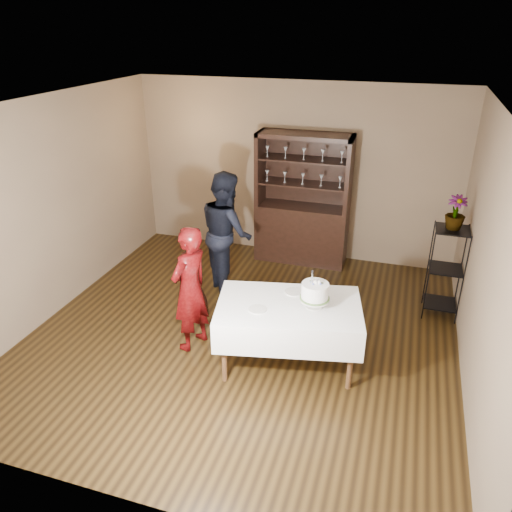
{
  "coord_description": "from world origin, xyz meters",
  "views": [
    {
      "loc": [
        1.67,
        -4.83,
        3.49
      ],
      "look_at": [
        0.13,
        0.1,
        1.02
      ],
      "focal_mm": 35.0,
      "sensor_mm": 36.0,
      "label": 1
    }
  ],
  "objects_px": {
    "cake_table": "(289,319)",
    "cake": "(315,292)",
    "man": "(226,232)",
    "china_hutch": "(302,220)",
    "plant_etagere": "(446,269)",
    "woman": "(190,289)",
    "potted_plant": "(456,213)"
  },
  "relations": [
    {
      "from": "china_hutch",
      "to": "cake_table",
      "type": "height_order",
      "value": "china_hutch"
    },
    {
      "from": "china_hutch",
      "to": "potted_plant",
      "type": "height_order",
      "value": "china_hutch"
    },
    {
      "from": "cake_table",
      "to": "cake",
      "type": "relative_size",
      "value": 3.84
    },
    {
      "from": "cake_table",
      "to": "potted_plant",
      "type": "bearing_deg",
      "value": 44.86
    },
    {
      "from": "cake_table",
      "to": "woman",
      "type": "height_order",
      "value": "woman"
    },
    {
      "from": "potted_plant",
      "to": "plant_etagere",
      "type": "bearing_deg",
      "value": -85.28
    },
    {
      "from": "cake_table",
      "to": "cake",
      "type": "distance_m",
      "value": 0.44
    },
    {
      "from": "plant_etagere",
      "to": "woman",
      "type": "relative_size",
      "value": 0.8
    },
    {
      "from": "cake",
      "to": "china_hutch",
      "type": "bearing_deg",
      "value": 105.23
    },
    {
      "from": "china_hutch",
      "to": "potted_plant",
      "type": "bearing_deg",
      "value": -26.53
    },
    {
      "from": "plant_etagere",
      "to": "cake_table",
      "type": "height_order",
      "value": "plant_etagere"
    },
    {
      "from": "cake_table",
      "to": "woman",
      "type": "relative_size",
      "value": 1.12
    },
    {
      "from": "plant_etagere",
      "to": "woman",
      "type": "distance_m",
      "value": 3.2
    },
    {
      "from": "woman",
      "to": "potted_plant",
      "type": "relative_size",
      "value": 3.6
    },
    {
      "from": "china_hutch",
      "to": "cake",
      "type": "height_order",
      "value": "china_hutch"
    },
    {
      "from": "woman",
      "to": "man",
      "type": "height_order",
      "value": "man"
    },
    {
      "from": "cake_table",
      "to": "potted_plant",
      "type": "distance_m",
      "value": 2.44
    },
    {
      "from": "woman",
      "to": "potted_plant",
      "type": "height_order",
      "value": "potted_plant"
    },
    {
      "from": "man",
      "to": "woman",
      "type": "bearing_deg",
      "value": 144.97
    },
    {
      "from": "plant_etagere",
      "to": "woman",
      "type": "xyz_separation_m",
      "value": [
        -2.77,
        -1.59,
        0.1
      ]
    },
    {
      "from": "cake_table",
      "to": "potted_plant",
      "type": "relative_size",
      "value": 4.04
    },
    {
      "from": "plant_etagere",
      "to": "man",
      "type": "distance_m",
      "value": 2.88
    },
    {
      "from": "plant_etagere",
      "to": "cake",
      "type": "height_order",
      "value": "plant_etagere"
    },
    {
      "from": "cake_table",
      "to": "potted_plant",
      "type": "xyz_separation_m",
      "value": [
        1.63,
        1.62,
        0.82
      ]
    },
    {
      "from": "woman",
      "to": "man",
      "type": "relative_size",
      "value": 0.88
    },
    {
      "from": "plant_etagere",
      "to": "cake",
      "type": "relative_size",
      "value": 2.75
    },
    {
      "from": "man",
      "to": "cake",
      "type": "height_order",
      "value": "man"
    },
    {
      "from": "cake_table",
      "to": "cake",
      "type": "height_order",
      "value": "cake"
    },
    {
      "from": "cake_table",
      "to": "man",
      "type": "relative_size",
      "value": 0.99
    },
    {
      "from": "china_hutch",
      "to": "man",
      "type": "height_order",
      "value": "china_hutch"
    },
    {
      "from": "china_hutch",
      "to": "woman",
      "type": "xyz_separation_m",
      "value": [
        -0.69,
        -2.64,
        0.08
      ]
    },
    {
      "from": "potted_plant",
      "to": "cake_table",
      "type": "bearing_deg",
      "value": -135.14
    }
  ]
}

